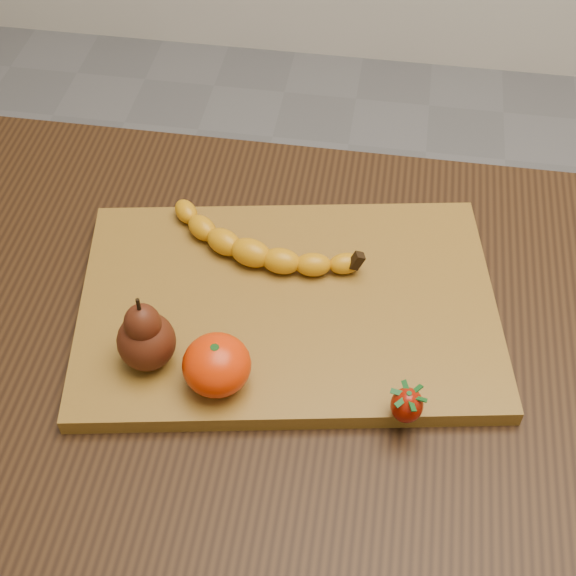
# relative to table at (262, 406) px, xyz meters

# --- Properties ---
(table) EXTENTS (1.00, 0.70, 0.76)m
(table) POSITION_rel_table_xyz_m (0.00, 0.00, 0.00)
(table) COLOR black
(table) RESTS_ON ground
(cutting_board) EXTENTS (0.50, 0.37, 0.02)m
(cutting_board) POSITION_rel_table_xyz_m (0.02, 0.06, 0.11)
(cutting_board) COLOR brown
(cutting_board) RESTS_ON table
(banana) EXTENTS (0.21, 0.10, 0.03)m
(banana) POSITION_rel_table_xyz_m (-0.03, 0.11, 0.13)
(banana) COLOR #CD8809
(banana) RESTS_ON cutting_board
(pear) EXTENTS (0.08, 0.08, 0.09)m
(pear) POSITION_rel_table_xyz_m (-0.11, -0.04, 0.16)
(pear) COLOR #481B0B
(pear) RESTS_ON cutting_board
(mandarin) EXTENTS (0.08, 0.08, 0.06)m
(mandarin) POSITION_rel_table_xyz_m (-0.03, -0.05, 0.15)
(mandarin) COLOR red
(mandarin) RESTS_ON cutting_board
(strawberry) EXTENTS (0.04, 0.04, 0.04)m
(strawberry) POSITION_rel_table_xyz_m (0.15, -0.06, 0.14)
(strawberry) COLOR #911203
(strawberry) RESTS_ON cutting_board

